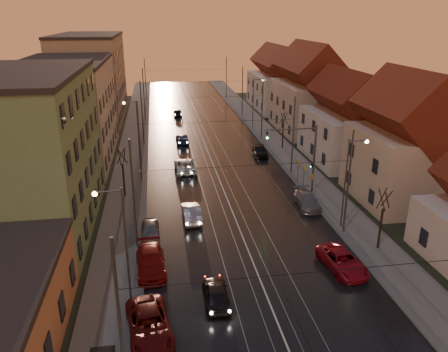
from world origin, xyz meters
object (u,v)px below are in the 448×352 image
street_lamp_1 (349,175)px  traffic_light_mast (305,151)px  parked_right_0 (342,261)px  driving_car_3 (182,139)px  driving_car_0 (216,293)px  parked_left_3 (150,230)px  driving_car_4 (178,113)px  driving_car_1 (191,213)px  street_lamp_3 (255,98)px  driving_car_2 (185,165)px  parked_left_1 (149,325)px  parked_right_2 (260,150)px  parked_right_1 (307,200)px  street_lamp_0 (120,236)px  street_lamp_2 (136,126)px  parked_left_2 (151,261)px

street_lamp_1 → traffic_light_mast: bearing=97.9°
parked_right_0 → driving_car_3: bearing=97.6°
driving_car_0 → parked_left_3: 10.42m
driving_car_4 → parked_right_0: size_ratio=0.80×
street_lamp_1 → driving_car_4: (-11.94, 46.84, -4.23)m
traffic_light_mast → driving_car_3: bearing=118.1°
driving_car_0 → driving_car_1: size_ratio=0.89×
driving_car_1 → driving_car_3: (0.80, 25.36, -0.07)m
street_lamp_3 → driving_car_1: (-13.03, -32.53, -4.16)m
driving_car_2 → parked_left_3: bearing=74.3°
street_lamp_1 → parked_right_0: 8.15m
traffic_light_mast → driving_car_1: (-11.92, -4.53, -3.88)m
street_lamp_1 → parked_left_1: 20.56m
street_lamp_3 → parked_left_3: street_lamp_3 is taller
street_lamp_1 → parked_right_2: street_lamp_1 is taller
street_lamp_1 → street_lamp_3: same height
parked_right_1 → driving_car_1: bearing=-169.9°
driving_car_0 → driving_car_3: 37.63m
street_lamp_0 → driving_car_1: (5.18, 11.47, -4.16)m
driving_car_1 → driving_car_0: bearing=91.3°
street_lamp_2 → parked_right_2: bearing=4.5°
driving_car_2 → parked_left_1: size_ratio=1.00×
street_lamp_3 → parked_right_0: size_ratio=1.67×
driving_car_0 → parked_right_2: bearing=-107.3°
traffic_light_mast → driving_car_4: traffic_light_mast is taller
driving_car_0 → parked_left_2: size_ratio=0.78×
street_lamp_3 → driving_car_1: 35.29m
parked_right_0 → driving_car_2: bearing=105.7°
parked_right_0 → parked_left_3: bearing=145.6°
street_lamp_0 → parked_left_2: street_lamp_0 is taller
driving_car_3 → parked_right_2: bearing=142.1°
street_lamp_0 → driving_car_2: (5.54, 24.68, -4.17)m
driving_car_0 → driving_car_4: bearing=-89.5°
street_lamp_2 → street_lamp_1: bearing=-47.7°
parked_left_3 → street_lamp_1: bearing=-2.6°
parked_right_2 → street_lamp_2: bearing=-171.2°
street_lamp_0 → driving_car_0: street_lamp_0 is taller
street_lamp_1 → parked_left_1: size_ratio=1.54×
driving_car_2 → street_lamp_3: bearing=-124.8°
street_lamp_2 → parked_left_2: 24.76m
traffic_light_mast → driving_car_2: 14.97m
street_lamp_2 → driving_car_4: size_ratio=2.09×
street_lamp_2 → traffic_light_mast: street_lamp_2 is taller
street_lamp_0 → driving_car_3: (5.98, 36.83, -4.23)m
driving_car_2 → parked_right_0: driving_car_2 is taller
traffic_light_mast → parked_right_2: (-1.44, 13.22, -3.86)m
parked_right_0 → parked_right_2: (0.35, 27.56, 0.07)m
street_lamp_1 → parked_right_0: bearing=-114.6°
traffic_light_mast → driving_car_0: bearing=-124.1°
parked_left_2 → driving_car_1: bearing=61.9°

